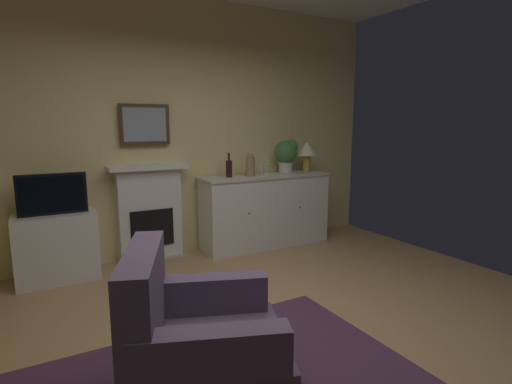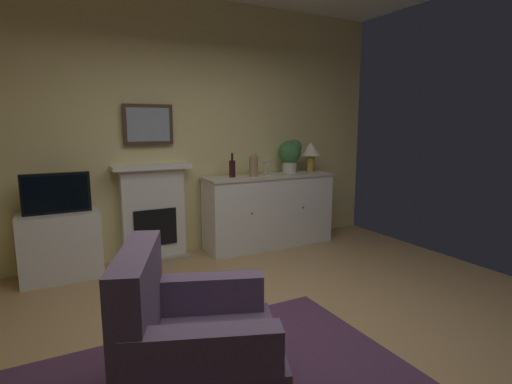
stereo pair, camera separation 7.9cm
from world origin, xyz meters
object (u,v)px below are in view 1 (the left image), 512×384
object	(u,v)px
tv_cabinet	(57,247)
armchair	(197,346)
vase_decorative	(250,165)
wine_glass_center	(266,165)
fireplace_unit	(150,213)
table_lamp	(307,151)
framed_picture	(145,125)
tv_set	(52,194)
potted_plant_small	(287,153)
wine_bottle	(229,168)
wine_glass_left	(262,166)
sideboard_cabinet	(266,210)

from	to	relation	value
tv_cabinet	armchair	xyz separation A→B (m)	(0.54, -2.43, 0.04)
vase_decorative	tv_cabinet	size ratio (longest dim) A/B	0.37
wine_glass_center	fireplace_unit	bearing A→B (deg)	174.26
fireplace_unit	table_lamp	bearing A→B (deg)	-4.91
framed_picture	vase_decorative	xyz separation A→B (m)	(1.18, -0.27, -0.48)
wine_glass_center	vase_decorative	bearing A→B (deg)	-163.72
tv_set	potted_plant_small	distance (m)	2.77
framed_picture	wine_glass_center	size ratio (longest dim) A/B	3.33
wine_bottle	table_lamp	bearing A→B (deg)	-1.33
fireplace_unit	tv_set	world-z (taller)	fireplace_unit
wine_glass_left	sideboard_cabinet	bearing A→B (deg)	29.60
wine_glass_left	wine_glass_center	bearing A→B (deg)	35.33
wine_glass_left	potted_plant_small	distance (m)	0.46
framed_picture	tv_set	bearing A→B (deg)	-166.69
table_lamp	wine_glass_left	size ratio (longest dim) A/B	2.42
armchair	fireplace_unit	bearing A→B (deg)	80.58
tv_set	wine_glass_left	bearing A→B (deg)	-0.96
framed_picture	wine_glass_left	world-z (taller)	framed_picture
wine_glass_center	armchair	xyz separation A→B (m)	(-1.89, -2.45, -0.66)
sideboard_cabinet	armchair	world-z (taller)	armchair
framed_picture	potted_plant_small	world-z (taller)	framed_picture
fireplace_unit	tv_cabinet	xyz separation A→B (m)	(-0.97, -0.16, -0.21)
sideboard_cabinet	wine_glass_left	distance (m)	0.59
fireplace_unit	wine_glass_left	bearing A→B (deg)	-9.45
wine_bottle	armchair	bearing A→B (deg)	-119.13
framed_picture	tv_set	distance (m)	1.20
wine_glass_center	armchair	distance (m)	3.16
fireplace_unit	armchair	xyz separation A→B (m)	(-0.43, -2.60, -0.17)
tv_cabinet	armchair	distance (m)	2.50
wine_glass_center	framed_picture	bearing A→B (deg)	172.51
fireplace_unit	framed_picture	world-z (taller)	framed_picture
tv_set	potted_plant_small	bearing A→B (deg)	1.12
framed_picture	armchair	world-z (taller)	framed_picture
wine_glass_center	table_lamp	bearing A→B (deg)	-2.90
tv_cabinet	tv_set	size ratio (longest dim) A/B	1.21
tv_cabinet	tv_set	world-z (taller)	tv_set
framed_picture	wine_glass_left	bearing A→B (deg)	-11.31
potted_plant_small	armchair	xyz separation A→B (m)	(-2.20, -2.47, -0.79)
table_lamp	tv_set	world-z (taller)	table_lamp
fireplace_unit	sideboard_cabinet	size ratio (longest dim) A/B	0.65
framed_picture	tv_set	size ratio (longest dim) A/B	0.89
fireplace_unit	tv_cabinet	distance (m)	1.01
table_lamp	tv_cabinet	xyz separation A→B (m)	(-3.04, 0.02, -0.86)
tv_set	armchair	xyz separation A→B (m)	(0.54, -2.41, -0.50)
table_lamp	vase_decorative	size ratio (longest dim) A/B	1.42
potted_plant_small	wine_glass_center	bearing A→B (deg)	-177.35
framed_picture	vase_decorative	world-z (taller)	framed_picture
sideboard_cabinet	tv_set	distance (m)	2.44
wine_bottle	wine_glass_center	distance (m)	0.53
sideboard_cabinet	fireplace_unit	bearing A→B (deg)	172.94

